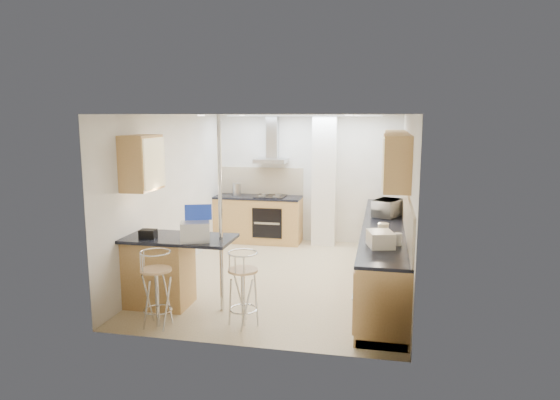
% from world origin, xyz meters
% --- Properties ---
extents(ground, '(4.80, 4.80, 0.00)m').
position_xyz_m(ground, '(0.00, 0.00, 0.00)').
color(ground, tan).
rests_on(ground, ground).
extents(room_shell, '(3.64, 4.84, 2.51)m').
position_xyz_m(room_shell, '(0.32, 0.38, 1.54)').
color(room_shell, silver).
rests_on(room_shell, ground).
extents(right_counter, '(0.63, 4.40, 0.92)m').
position_xyz_m(right_counter, '(1.50, 0.00, 0.46)').
color(right_counter, '#B98B4A').
rests_on(right_counter, ground).
extents(back_counter, '(1.70, 0.63, 0.92)m').
position_xyz_m(back_counter, '(-0.95, 2.10, 0.46)').
color(back_counter, '#B98B4A').
rests_on(back_counter, ground).
extents(peninsula, '(1.47, 0.72, 0.94)m').
position_xyz_m(peninsula, '(-1.12, -1.45, 0.48)').
color(peninsula, '#B98B4A').
rests_on(peninsula, ground).
extents(microwave, '(0.50, 0.58, 0.27)m').
position_xyz_m(microwave, '(1.53, 0.55, 1.06)').
color(microwave, silver).
rests_on(microwave, right_counter).
extents(laptop, '(0.43, 0.37, 0.24)m').
position_xyz_m(laptop, '(-0.81, -1.61, 1.06)').
color(laptop, '#A8ACB0').
rests_on(laptop, peninsula).
extents(bag, '(0.21, 0.16, 0.11)m').
position_xyz_m(bag, '(-1.46, -1.58, 1.00)').
color(bag, black).
rests_on(bag, peninsula).
extents(bar_stool_near, '(0.50, 0.50, 0.93)m').
position_xyz_m(bar_stool_near, '(-1.12, -2.10, 0.47)').
color(bar_stool_near, tan).
rests_on(bar_stool_near, ground).
extents(bar_stool_end, '(0.46, 0.46, 0.92)m').
position_xyz_m(bar_stool_end, '(-0.13, -1.87, 0.46)').
color(bar_stool_end, tan).
rests_on(bar_stool_end, ground).
extents(jar_a, '(0.14, 0.14, 0.18)m').
position_xyz_m(jar_a, '(1.60, 0.93, 1.01)').
color(jar_a, beige).
rests_on(jar_a, right_counter).
extents(jar_b, '(0.12, 0.12, 0.15)m').
position_xyz_m(jar_b, '(1.56, 1.07, 1.00)').
color(jar_b, beige).
rests_on(jar_b, right_counter).
extents(jar_c, '(0.14, 0.14, 0.22)m').
position_xyz_m(jar_c, '(1.48, -1.00, 1.03)').
color(jar_c, beige).
rests_on(jar_c, right_counter).
extents(jar_d, '(0.11, 0.11, 0.15)m').
position_xyz_m(jar_d, '(1.66, -1.21, 0.99)').
color(jar_d, silver).
rests_on(jar_d, right_counter).
extents(bread_bin, '(0.36, 0.42, 0.19)m').
position_xyz_m(bread_bin, '(1.45, -1.33, 1.01)').
color(bread_bin, beige).
rests_on(bread_bin, right_counter).
extents(kettle, '(0.16, 0.16, 0.24)m').
position_xyz_m(kettle, '(-1.40, 2.12, 1.04)').
color(kettle, '#A7A9AC').
rests_on(kettle, back_counter).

